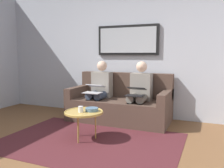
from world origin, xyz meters
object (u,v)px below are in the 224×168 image
bowl (92,109)px  laptop_black (136,92)px  person_left (140,91)px  laptop_silver (94,89)px  couch (120,104)px  cup (81,109)px  person_right (100,88)px  coffee_table (84,112)px  framed_mirror (128,40)px

bowl → laptop_black: laptop_black is taller
person_left → laptop_silver: person_left is taller
couch → cup: bearing=83.9°
person_left → person_right: 0.81m
coffee_table → cup: size_ratio=6.39×
couch → laptop_silver: couch is taller
couch → person_right: bearing=9.6°
coffee_table → person_right: 1.20m
coffee_table → laptop_silver: size_ratio=1.61×
laptop_black → laptop_silver: laptop_silver is taller
couch → bowl: (0.02, 1.15, 0.14)m
couch → coffee_table: 1.23m
person_right → laptop_silver: (0.00, 0.24, 0.02)m
laptop_silver → couch: bearing=-142.6°
person_right → laptop_black: bearing=163.1°
bowl → laptop_silver: (0.39, -0.84, 0.18)m
laptop_black → person_right: person_right is taller
cup → person_right: size_ratio=0.08×
framed_mirror → laptop_silver: bearing=59.9°
person_left → laptop_silver: bearing=16.6°
couch → person_right: (0.40, 0.07, 0.30)m
person_right → couch: bearing=-170.4°
cup → laptop_black: size_ratio=0.27×
framed_mirror → coffee_table: size_ratio=2.23×
laptop_black → laptop_silver: (0.81, -0.00, 0.00)m
couch → coffee_table: couch is taller
coffee_table → couch: bearing=-95.5°
cup → laptop_silver: size_ratio=0.25×
bowl → person_left: person_left is taller
coffee_table → person_left: 1.28m
person_right → person_left: bearing=180.0°
coffee_table → laptop_black: laptop_black is taller
laptop_black → person_right: bearing=-16.9°
couch → laptop_black: bearing=142.2°
person_left → couch: bearing=-9.6°
person_left → person_right: bearing=0.0°
cup → coffee_table: bearing=-108.5°
cup → laptop_silver: (0.27, -0.96, 0.16)m
coffee_table → laptop_black: bearing=-120.0°
couch → laptop_silver: size_ratio=5.31×
framed_mirror → cup: (0.14, 1.66, -1.08)m
bowl → laptop_black: 0.95m
person_left → bowl: bearing=68.5°
coffee_table → person_left: person_left is taller
coffee_table → person_left: bearing=-114.4°
laptop_silver → cup: bearing=105.6°
cup → bowl: size_ratio=0.46×
bowl → laptop_black: size_ratio=0.57×
framed_mirror → laptop_black: size_ratio=3.80×
laptop_black → laptop_silver: 0.81m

